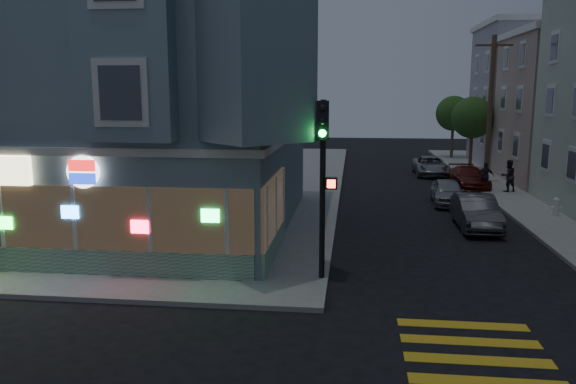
% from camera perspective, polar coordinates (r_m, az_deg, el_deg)
% --- Properties ---
extents(ground, '(120.00, 120.00, 0.00)m').
position_cam_1_polar(ground, '(13.87, -9.74, -14.65)').
color(ground, black).
rests_on(ground, ground).
extents(sidewalk_nw, '(33.00, 42.00, 0.15)m').
position_cam_1_polar(sidewalk_nw, '(39.45, -19.25, 1.26)').
color(sidewalk_nw, gray).
rests_on(sidewalk_nw, ground).
extents(corner_building, '(14.60, 14.60, 11.40)m').
position_cam_1_polar(corner_building, '(24.99, -16.40, 9.83)').
color(corner_building, slate).
rests_on(corner_building, sidewalk_nw).
extents(row_house_d, '(12.00, 8.60, 10.50)m').
position_cam_1_polar(row_house_d, '(48.69, 25.94, 8.70)').
color(row_house_d, '#9D98A8').
rests_on(row_house_d, sidewalk_ne).
extents(utility_pole, '(2.20, 0.30, 9.00)m').
position_cam_1_polar(utility_pole, '(37.01, 19.85, 8.03)').
color(utility_pole, '#4C3826').
rests_on(utility_pole, sidewalk_ne).
extents(street_tree_near, '(3.00, 3.00, 5.30)m').
position_cam_1_polar(street_tree_near, '(42.94, 18.24, 7.18)').
color(street_tree_near, '#4C3826').
rests_on(street_tree_near, sidewalk_ne).
extents(street_tree_far, '(3.00, 3.00, 5.30)m').
position_cam_1_polar(street_tree_far, '(50.80, 16.46, 7.66)').
color(street_tree_far, '#4C3826').
rests_on(street_tree_far, sidewalk_ne).
extents(pedestrian_a, '(1.06, 0.95, 1.82)m').
position_cam_1_polar(pedestrian_a, '(34.35, 21.47, 1.54)').
color(pedestrian_a, black).
rests_on(pedestrian_a, sidewalk_ne).
extents(pedestrian_b, '(0.98, 0.43, 1.64)m').
position_cam_1_polar(pedestrian_b, '(34.29, 19.43, 1.50)').
color(pedestrian_b, '#26232B').
rests_on(pedestrian_b, sidewalk_ne).
extents(parked_car_a, '(1.76, 3.95, 1.32)m').
position_cam_1_polar(parked_car_a, '(30.22, 15.92, 0.00)').
color(parked_car_a, '#94989B').
rests_on(parked_car_a, ground).
extents(parked_car_b, '(1.54, 4.37, 1.44)m').
position_cam_1_polar(parked_car_b, '(25.25, 18.54, -1.95)').
color(parked_car_b, '#3A3C3F').
rests_on(parked_car_b, ground).
extents(parked_car_c, '(2.06, 4.52, 1.28)m').
position_cam_1_polar(parked_car_c, '(35.77, 17.90, 1.39)').
color(parked_car_c, maroon).
rests_on(parked_car_c, ground).
extents(parked_car_d, '(2.22, 4.75, 1.32)m').
position_cam_1_polar(parked_car_d, '(40.59, 14.29, 2.58)').
color(parked_car_d, gray).
rests_on(parked_car_d, ground).
extents(traffic_signal, '(0.62, 0.61, 5.41)m').
position_cam_1_polar(traffic_signal, '(16.55, 3.61, 3.27)').
color(traffic_signal, black).
rests_on(traffic_signal, sidewalk_nw).
extents(fire_hydrant, '(0.50, 0.29, 0.86)m').
position_cam_1_polar(fire_hydrant, '(28.57, 25.56, -1.30)').
color(fire_hydrant, silver).
rests_on(fire_hydrant, sidewalk_ne).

